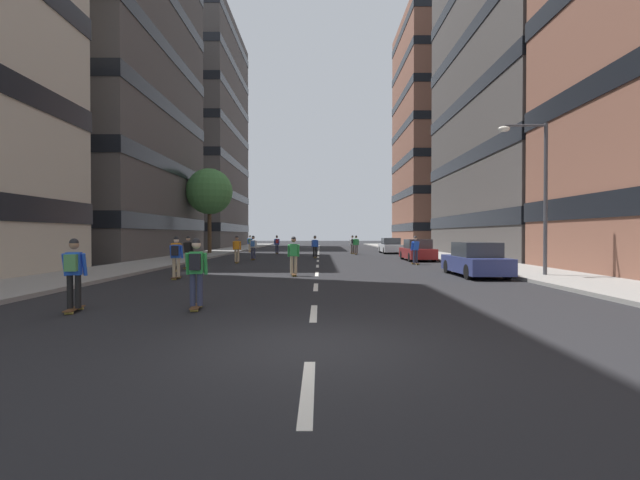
{
  "coord_description": "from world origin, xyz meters",
  "views": [
    {
      "loc": [
        0.15,
        -7.15,
        1.88
      ],
      "look_at": [
        0.0,
        24.72,
        1.45
      ],
      "focal_mm": 24.02,
      "sensor_mm": 36.0,
      "label": 1
    }
  ],
  "objects_px": {
    "parked_car_near": "(478,261)",
    "skater_7": "(76,270)",
    "parked_car_mid": "(393,246)",
    "skater_4": "(178,252)",
    "skater_0": "(255,246)",
    "streetlamp_right": "(540,181)",
    "skater_1": "(355,243)",
    "skater_9": "(178,255)",
    "skater_3": "(198,269)",
    "street_tree_near": "(212,192)",
    "skater_5": "(317,246)",
    "skater_13": "(279,243)",
    "skater_2": "(252,242)",
    "skater_12": "(417,249)",
    "skater_11": "(239,248)",
    "skater_6": "(296,254)",
    "parked_car_far": "(419,251)",
    "skater_10": "(358,244)"
  },
  "relations": [
    {
      "from": "parked_car_near",
      "to": "skater_7",
      "type": "xyz_separation_m",
      "value": [
        -12.87,
        -8.81,
        0.32
      ]
    },
    {
      "from": "parked_car_mid",
      "to": "skater_4",
      "type": "distance_m",
      "value": 24.86
    },
    {
      "from": "parked_car_near",
      "to": "skater_0",
      "type": "height_order",
      "value": "skater_0"
    },
    {
      "from": "streetlamp_right",
      "to": "skater_1",
      "type": "xyz_separation_m",
      "value": [
        -6.2,
        22.57,
        -3.12
      ]
    },
    {
      "from": "skater_9",
      "to": "skater_3",
      "type": "bearing_deg",
      "value": -67.87
    },
    {
      "from": "street_tree_near",
      "to": "skater_4",
      "type": "relative_size",
      "value": 4.44
    },
    {
      "from": "skater_5",
      "to": "skater_13",
      "type": "xyz_separation_m",
      "value": [
        -3.78,
        7.59,
        0.03
      ]
    },
    {
      "from": "skater_2",
      "to": "skater_7",
      "type": "xyz_separation_m",
      "value": [
        1.44,
        -34.59,
        0.0
      ]
    },
    {
      "from": "skater_1",
      "to": "skater_5",
      "type": "height_order",
      "value": "same"
    },
    {
      "from": "parked_car_mid",
      "to": "skater_12",
      "type": "relative_size",
      "value": 2.47
    },
    {
      "from": "skater_4",
      "to": "skater_9",
      "type": "relative_size",
      "value": 1.0
    },
    {
      "from": "street_tree_near",
      "to": "skater_9",
      "type": "xyz_separation_m",
      "value": [
        4.36,
        -22.3,
        -4.86
      ]
    },
    {
      "from": "parked_car_mid",
      "to": "skater_0",
      "type": "distance_m",
      "value": 16.08
    },
    {
      "from": "skater_7",
      "to": "streetlamp_right",
      "type": "bearing_deg",
      "value": 27.96
    },
    {
      "from": "skater_7",
      "to": "skater_11",
      "type": "bearing_deg",
      "value": 88.33
    },
    {
      "from": "skater_6",
      "to": "skater_13",
      "type": "bearing_deg",
      "value": 97.68
    },
    {
      "from": "skater_3",
      "to": "skater_11",
      "type": "distance_m",
      "value": 17.37
    },
    {
      "from": "skater_6",
      "to": "skater_9",
      "type": "xyz_separation_m",
      "value": [
        -4.81,
        -1.42,
        0.03
      ]
    },
    {
      "from": "skater_9",
      "to": "skater_6",
      "type": "bearing_deg",
      "value": 16.46
    },
    {
      "from": "parked_car_mid",
      "to": "parked_car_far",
      "type": "bearing_deg",
      "value": -90.0
    },
    {
      "from": "parked_car_mid",
      "to": "skater_9",
      "type": "bearing_deg",
      "value": -118.08
    },
    {
      "from": "skater_1",
      "to": "skater_11",
      "type": "xyz_separation_m",
      "value": [
        -8.53,
        -13.11,
        -0.03
      ]
    },
    {
      "from": "skater_11",
      "to": "skater_2",
      "type": "bearing_deg",
      "value": 96.53
    },
    {
      "from": "skater_10",
      "to": "skater_12",
      "type": "distance_m",
      "value": 13.29
    },
    {
      "from": "parked_car_mid",
      "to": "skater_5",
      "type": "relative_size",
      "value": 2.47
    },
    {
      "from": "skater_1",
      "to": "parked_car_near",
      "type": "bearing_deg",
      "value": -80.07
    },
    {
      "from": "skater_3",
      "to": "skater_6",
      "type": "height_order",
      "value": "same"
    },
    {
      "from": "parked_car_mid",
      "to": "skater_12",
      "type": "height_order",
      "value": "skater_12"
    },
    {
      "from": "skater_4",
      "to": "skater_9",
      "type": "xyz_separation_m",
      "value": [
        1.3,
        -3.9,
        0.03
      ]
    },
    {
      "from": "streetlamp_right",
      "to": "skater_3",
      "type": "bearing_deg",
      "value": -147.99
    },
    {
      "from": "parked_car_far",
      "to": "skater_10",
      "type": "height_order",
      "value": "skater_10"
    },
    {
      "from": "skater_6",
      "to": "skater_12",
      "type": "distance_m",
      "value": 10.15
    },
    {
      "from": "skater_12",
      "to": "skater_5",
      "type": "bearing_deg",
      "value": 130.57
    },
    {
      "from": "parked_car_mid",
      "to": "skater_6",
      "type": "xyz_separation_m",
      "value": [
        -8.13,
        -22.85,
        0.29
      ]
    },
    {
      "from": "skater_11",
      "to": "street_tree_near",
      "type": "bearing_deg",
      "value": 111.97
    },
    {
      "from": "skater_3",
      "to": "skater_12",
      "type": "height_order",
      "value": "same"
    },
    {
      "from": "streetlamp_right",
      "to": "skater_7",
      "type": "relative_size",
      "value": 3.65
    },
    {
      "from": "skater_2",
      "to": "skater_13",
      "type": "xyz_separation_m",
      "value": [
        3.18,
        -3.43,
        0.0
      ]
    },
    {
      "from": "streetlamp_right",
      "to": "skater_10",
      "type": "xyz_separation_m",
      "value": [
        -5.98,
        21.16,
        -3.15
      ]
    },
    {
      "from": "skater_3",
      "to": "skater_5",
      "type": "height_order",
      "value": "same"
    },
    {
      "from": "skater_3",
      "to": "skater_4",
      "type": "bearing_deg",
      "value": 110.86
    },
    {
      "from": "skater_0",
      "to": "skater_11",
      "type": "xyz_separation_m",
      "value": [
        -0.53,
        -3.36,
        -0.03
      ]
    },
    {
      "from": "skater_10",
      "to": "skater_11",
      "type": "xyz_separation_m",
      "value": [
        -8.76,
        -11.7,
        0.0
      ]
    },
    {
      "from": "skater_2",
      "to": "skater_3",
      "type": "bearing_deg",
      "value": -82.87
    },
    {
      "from": "parked_car_mid",
      "to": "skater_7",
      "type": "height_order",
      "value": "skater_7"
    },
    {
      "from": "parked_car_near",
      "to": "skater_7",
      "type": "height_order",
      "value": "skater_7"
    },
    {
      "from": "skater_0",
      "to": "skater_12",
      "type": "bearing_deg",
      "value": -23.56
    },
    {
      "from": "skater_2",
      "to": "skater_3",
      "type": "xyz_separation_m",
      "value": [
        4.29,
        -34.25,
        0.0
      ]
    },
    {
      "from": "parked_car_far",
      "to": "skater_1",
      "type": "xyz_separation_m",
      "value": [
        -3.83,
        10.48,
        0.32
      ]
    },
    {
      "from": "skater_5",
      "to": "skater_10",
      "type": "distance_m",
      "value": 6.79
    }
  ]
}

